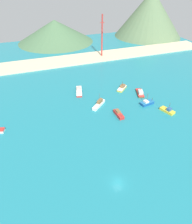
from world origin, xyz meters
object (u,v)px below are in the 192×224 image
object	(u,v)px
fishing_boat_0	(168,110)
fishing_boat_4	(140,93)
fishing_boat_8	(79,91)
radio_tower	(102,36)
fishing_boat_7	(99,104)
fishing_boat_3	(147,103)
fishing_boat_10	(119,114)
fishing_boat_11	(122,88)

from	to	relation	value
fishing_boat_0	fishing_boat_4	size ratio (longest dim) A/B	0.78
fishing_boat_8	radio_tower	world-z (taller)	radio_tower
fishing_boat_0	fishing_boat_7	size ratio (longest dim) A/B	0.86
fishing_boat_3	fishing_boat_10	size ratio (longest dim) A/B	1.01
fishing_boat_7	fishing_boat_8	size ratio (longest dim) A/B	0.75
fishing_boat_4	radio_tower	distance (m)	60.57
fishing_boat_10	fishing_boat_4	bearing A→B (deg)	35.21
radio_tower	fishing_boat_10	bearing A→B (deg)	-105.79
fishing_boat_3	fishing_boat_7	distance (m)	23.30
fishing_boat_0	fishing_boat_7	distance (m)	31.79
fishing_boat_11	fishing_boat_8	bearing A→B (deg)	168.30
fishing_boat_0	fishing_boat_11	bearing A→B (deg)	110.06
fishing_boat_11	radio_tower	distance (m)	52.95
fishing_boat_8	fishing_boat_10	world-z (taller)	fishing_boat_10
fishing_boat_3	fishing_boat_11	size ratio (longest dim) A/B	0.93
fishing_boat_0	fishing_boat_4	bearing A→B (deg)	101.01
fishing_boat_0	fishing_boat_4	distance (m)	18.75
fishing_boat_3	radio_tower	bearing A→B (deg)	87.11
fishing_boat_0	fishing_boat_4	xyz separation A→B (m)	(-3.58, 18.40, 0.13)
fishing_boat_3	fishing_boat_4	xyz separation A→B (m)	(1.82, 9.51, 0.09)
fishing_boat_7	fishing_boat_11	bearing A→B (deg)	32.40
fishing_boat_3	fishing_boat_10	distance (m)	17.34
fishing_boat_7	fishing_boat_8	distance (m)	16.98
fishing_boat_7	fishing_boat_11	xyz separation A→B (m)	(17.91, 11.37, -0.27)
fishing_boat_0	fishing_boat_10	xyz separation A→B (m)	(-22.34, 5.16, 0.10)
fishing_boat_8	fishing_boat_10	xyz separation A→B (m)	(10.61, -26.52, 0.06)
fishing_boat_0	radio_tower	distance (m)	78.60
fishing_boat_8	fishing_boat_10	distance (m)	28.56
fishing_boat_11	fishing_boat_10	bearing A→B (deg)	-119.94
fishing_boat_4	fishing_boat_8	bearing A→B (deg)	155.66
fishing_boat_7	radio_tower	world-z (taller)	radio_tower
fishing_boat_3	fishing_boat_7	bearing A→B (deg)	163.45
fishing_boat_7	radio_tower	bearing A→B (deg)	67.33
fishing_boat_3	fishing_boat_8	world-z (taller)	fishing_boat_3
fishing_boat_0	fishing_boat_3	bearing A→B (deg)	121.27
fishing_boat_11	radio_tower	size ratio (longest dim) A/B	0.26
fishing_boat_7	fishing_boat_3	bearing A→B (deg)	-16.55
fishing_boat_10	fishing_boat_8	bearing A→B (deg)	111.80
fishing_boat_0	fishing_boat_7	bearing A→B (deg)	150.75
fishing_boat_8	fishing_boat_11	distance (m)	23.62
radio_tower	fishing_boat_4	bearing A→B (deg)	-91.59
fishing_boat_8	fishing_boat_11	size ratio (longest dim) A/B	1.48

